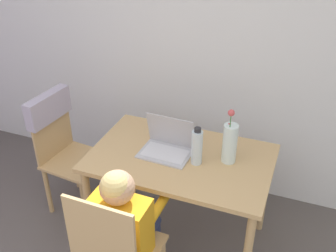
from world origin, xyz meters
TOP-DOWN VIEW (x-y plane):
  - wall_back at (0.00, 2.23)m, footprint 6.40×0.05m
  - dining_table at (0.24, 1.47)m, footprint 1.14×0.72m
  - chair_spare at (-0.72, 1.54)m, footprint 0.47×0.44m
  - person_seated at (0.11, 0.94)m, footprint 0.33×0.43m
  - laptop at (0.14, 1.50)m, footprint 0.33×0.25m
  - flower_vase at (0.53, 1.53)m, footprint 0.09×0.09m
  - water_bottle at (0.35, 1.44)m, footprint 0.07×0.07m

SIDE VIEW (x-z plane):
  - person_seated at x=0.11m, z-range 0.13..1.11m
  - chair_spare at x=-0.72m, z-range 0.15..1.09m
  - dining_table at x=0.24m, z-range 0.27..0.99m
  - laptop at x=0.14m, z-range 0.66..0.89m
  - water_bottle at x=0.35m, z-range 0.71..0.96m
  - flower_vase at x=0.53m, z-range 0.68..1.04m
  - wall_back at x=0.00m, z-range 0.00..2.50m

